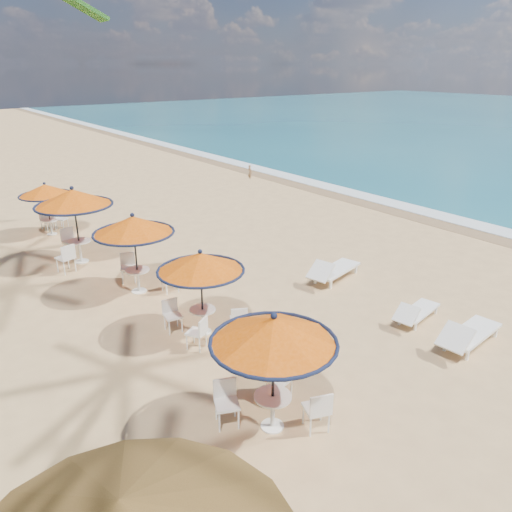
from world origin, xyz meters
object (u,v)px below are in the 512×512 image
at_px(station_0, 274,344).
at_px(station_2, 135,232).
at_px(lounger_near, 468,334).
at_px(station_3, 73,205).
at_px(lounger_mid, 416,312).
at_px(station_4, 47,196).
at_px(lounger_far, 333,270).
at_px(station_1, 201,273).

relative_size(station_0, station_2, 0.98).
distance_m(station_2, lounger_near, 9.25).
relative_size(station_3, lounger_mid, 1.46).
bearing_deg(station_2, station_3, 100.72).
xyz_separation_m(station_4, lounger_far, (5.66, -10.13, -1.19)).
bearing_deg(station_3, station_4, 87.72).
xyz_separation_m(station_3, lounger_near, (5.55, -11.13, -1.67)).
height_order(station_2, station_3, station_3).
xyz_separation_m(station_0, lounger_near, (5.47, -0.65, -1.40)).
bearing_deg(lounger_far, station_1, 171.24).
relative_size(station_1, lounger_mid, 1.24).
xyz_separation_m(lounger_near, lounger_far, (0.26, 4.77, 0.00)).
distance_m(lounger_near, lounger_far, 4.77).
bearing_deg(station_2, station_0, -94.57).
bearing_deg(station_1, lounger_far, 4.28).
height_order(station_0, lounger_near, station_0).
bearing_deg(station_3, lounger_near, -63.50).
height_order(station_0, lounger_far, station_0).
height_order(station_2, lounger_near, station_2).
height_order(station_1, station_4, station_1).
bearing_deg(lounger_near, station_4, 104.17).
xyz_separation_m(station_2, station_4, (-0.50, 7.20, -0.31)).
xyz_separation_m(station_3, lounger_mid, (5.63, -9.60, -1.74)).
distance_m(station_0, station_3, 10.49).
relative_size(station_2, lounger_mid, 1.35).
bearing_deg(lounger_near, station_3, 110.74).
bearing_deg(lounger_far, station_0, -157.26).
bearing_deg(station_2, lounger_mid, -51.08).
distance_m(station_2, lounger_mid, 8.08).
bearing_deg(station_1, lounger_near, -43.07).
bearing_deg(station_3, station_2, -79.28).
bearing_deg(station_4, station_3, -92.28).
xyz_separation_m(station_0, lounger_far, (5.72, 4.12, -1.39)).
bearing_deg(station_4, lounger_mid, -67.71).
height_order(lounger_near, lounger_mid, lounger_near).
height_order(station_0, station_2, station_2).
bearing_deg(station_0, station_1, 78.52).
height_order(station_4, lounger_mid, station_4).
height_order(station_1, station_3, station_3).
distance_m(station_3, lounger_near, 12.55).
distance_m(station_1, station_3, 6.80).
relative_size(station_0, lounger_mid, 1.32).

